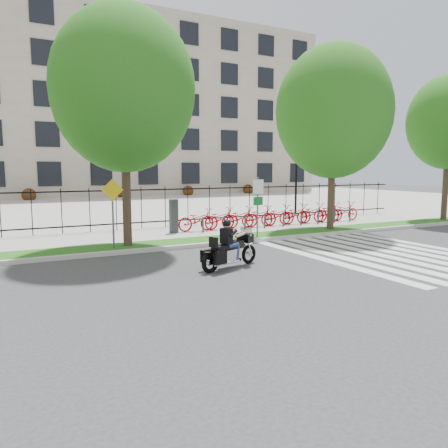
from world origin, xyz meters
name	(u,v)px	position (x,y,z in m)	size (l,w,h in m)	color
ground	(270,267)	(0.00, 0.00, 0.00)	(120.00, 120.00, 0.00)	#323234
curb	(211,244)	(0.00, 4.10, 0.07)	(60.00, 0.20, 0.15)	beige
grass_verge	(202,241)	(0.00, 4.95, 0.07)	(60.00, 1.50, 0.15)	#1F5B16
sidewalk	(179,233)	(0.00, 7.45, 0.07)	(60.00, 3.50, 0.15)	#A3A098
plaza	(98,205)	(0.00, 25.00, 0.05)	(80.00, 34.00, 0.10)	#A3A098
crosswalk_stripes	(382,253)	(4.83, 0.00, 0.01)	(5.70, 8.00, 0.01)	silver
iron_fence	(165,207)	(0.00, 9.20, 1.15)	(30.00, 0.06, 2.00)	black
office_building	(59,110)	(0.00, 44.92, 9.97)	(60.00, 21.90, 20.15)	#A19682
lamp_post_right	(296,166)	(10.00, 12.00, 3.21)	(1.06, 0.70, 4.25)	black
street_tree_1	(124,90)	(-3.05, 4.95, 5.81)	(5.16, 5.16, 8.63)	#37281E
street_tree_2	(334,112)	(6.73, 4.95, 5.61)	(5.35, 5.35, 8.54)	#37281E
bike_share_station	(277,215)	(5.21, 7.20, 0.67)	(11.17, 0.89, 1.50)	#2D2D33
sign_pole_regulatory	(258,199)	(2.43, 4.58, 1.74)	(0.50, 0.09, 2.50)	#59595B
sign_pole_warning	(113,204)	(-3.65, 4.58, 1.74)	(0.78, 0.09, 2.49)	#59595B
motorcycle_rider	(230,249)	(-1.14, 0.46, 0.60)	(2.26, 1.10, 1.80)	black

